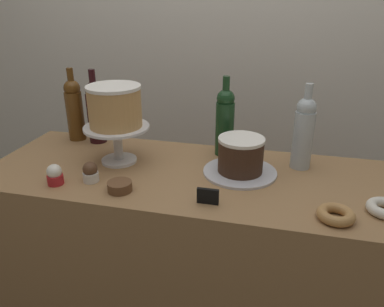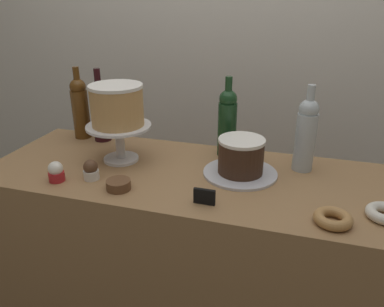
{
  "view_description": "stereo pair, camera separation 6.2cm",
  "coord_description": "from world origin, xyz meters",
  "px_view_note": "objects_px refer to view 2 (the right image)",
  "views": [
    {
      "loc": [
        0.3,
        -1.22,
        1.53
      ],
      "look_at": [
        0.0,
        0.0,
        0.99
      ],
      "focal_mm": 34.96,
      "sensor_mm": 36.0,
      "label": 1
    },
    {
      "loc": [
        0.36,
        -1.2,
        1.53
      ],
      "look_at": [
        0.0,
        0.0,
        0.99
      ],
      "focal_mm": 34.96,
      "sensor_mm": 36.0,
      "label": 2
    }
  ],
  "objects_px": {
    "chocolate_round_cake": "(241,156)",
    "wine_bottle_amber": "(80,107)",
    "cupcake_vanilla": "(56,172)",
    "price_sign_chalkboard": "(204,197)",
    "white_layer_cake": "(117,105)",
    "cupcake_chocolate": "(91,170)",
    "wine_bottle_dark_red": "(100,109)",
    "cake_stand_pedestal": "(119,136)",
    "wine_bottle_green": "(227,121)",
    "donut_maple": "(333,218)",
    "cookie_stack": "(118,185)",
    "wine_bottle_clear": "(306,134)"
  },
  "relations": [
    {
      "from": "chocolate_round_cake",
      "to": "wine_bottle_dark_red",
      "type": "distance_m",
      "value": 0.69
    },
    {
      "from": "wine_bottle_green",
      "to": "donut_maple",
      "type": "distance_m",
      "value": 0.59
    },
    {
      "from": "wine_bottle_green",
      "to": "price_sign_chalkboard",
      "type": "relative_size",
      "value": 4.65
    },
    {
      "from": "cupcake_chocolate",
      "to": "cookie_stack",
      "type": "distance_m",
      "value": 0.14
    },
    {
      "from": "wine_bottle_clear",
      "to": "wine_bottle_dark_red",
      "type": "distance_m",
      "value": 0.88
    },
    {
      "from": "chocolate_round_cake",
      "to": "wine_bottle_amber",
      "type": "bearing_deg",
      "value": 166.57
    },
    {
      "from": "wine_bottle_clear",
      "to": "donut_maple",
      "type": "height_order",
      "value": "wine_bottle_clear"
    },
    {
      "from": "wine_bottle_amber",
      "to": "cookie_stack",
      "type": "bearing_deg",
      "value": -46.72
    },
    {
      "from": "donut_maple",
      "to": "price_sign_chalkboard",
      "type": "relative_size",
      "value": 1.6
    },
    {
      "from": "chocolate_round_cake",
      "to": "price_sign_chalkboard",
      "type": "distance_m",
      "value": 0.26
    },
    {
      "from": "cake_stand_pedestal",
      "to": "price_sign_chalkboard",
      "type": "distance_m",
      "value": 0.48
    },
    {
      "from": "cake_stand_pedestal",
      "to": "donut_maple",
      "type": "bearing_deg",
      "value": -16.52
    },
    {
      "from": "cupcake_vanilla",
      "to": "cupcake_chocolate",
      "type": "bearing_deg",
      "value": 23.68
    },
    {
      "from": "cake_stand_pedestal",
      "to": "chocolate_round_cake",
      "type": "relative_size",
      "value": 1.5
    },
    {
      "from": "wine_bottle_dark_red",
      "to": "price_sign_chalkboard",
      "type": "bearing_deg",
      "value": -35.42
    },
    {
      "from": "chocolate_round_cake",
      "to": "price_sign_chalkboard",
      "type": "bearing_deg",
      "value": -106.54
    },
    {
      "from": "chocolate_round_cake",
      "to": "donut_maple",
      "type": "bearing_deg",
      "value": -37.86
    },
    {
      "from": "white_layer_cake",
      "to": "cookie_stack",
      "type": "relative_size",
      "value": 2.43
    },
    {
      "from": "cake_stand_pedestal",
      "to": "cupcake_chocolate",
      "type": "bearing_deg",
      "value": -98.29
    },
    {
      "from": "donut_maple",
      "to": "price_sign_chalkboard",
      "type": "xyz_separation_m",
      "value": [
        -0.39,
        -0.0,
        0.01
      ]
    },
    {
      "from": "chocolate_round_cake",
      "to": "wine_bottle_amber",
      "type": "relative_size",
      "value": 0.52
    },
    {
      "from": "wine_bottle_amber",
      "to": "wine_bottle_dark_red",
      "type": "height_order",
      "value": "same"
    },
    {
      "from": "wine_bottle_green",
      "to": "donut_maple",
      "type": "bearing_deg",
      "value": -45.84
    },
    {
      "from": "cake_stand_pedestal",
      "to": "wine_bottle_clear",
      "type": "relative_size",
      "value": 0.78
    },
    {
      "from": "wine_bottle_clear",
      "to": "wine_bottle_amber",
      "type": "bearing_deg",
      "value": 175.82
    },
    {
      "from": "chocolate_round_cake",
      "to": "wine_bottle_green",
      "type": "bearing_deg",
      "value": 117.42
    },
    {
      "from": "white_layer_cake",
      "to": "cookie_stack",
      "type": "xyz_separation_m",
      "value": [
        0.1,
        -0.22,
        -0.21
      ]
    },
    {
      "from": "cake_stand_pedestal",
      "to": "wine_bottle_amber",
      "type": "distance_m",
      "value": 0.35
    },
    {
      "from": "price_sign_chalkboard",
      "to": "cookie_stack",
      "type": "bearing_deg",
      "value": 177.89
    },
    {
      "from": "cake_stand_pedestal",
      "to": "wine_bottle_green",
      "type": "xyz_separation_m",
      "value": [
        0.39,
        0.18,
        0.04
      ]
    },
    {
      "from": "chocolate_round_cake",
      "to": "cookie_stack",
      "type": "xyz_separation_m",
      "value": [
        -0.38,
        -0.23,
        -0.06
      ]
    },
    {
      "from": "cupcake_chocolate",
      "to": "cookie_stack",
      "type": "xyz_separation_m",
      "value": [
        0.13,
        -0.04,
        -0.02
      ]
    },
    {
      "from": "wine_bottle_green",
      "to": "wine_bottle_dark_red",
      "type": "distance_m",
      "value": 0.58
    },
    {
      "from": "wine_bottle_dark_red",
      "to": "wine_bottle_amber",
      "type": "bearing_deg",
      "value": 175.96
    },
    {
      "from": "wine_bottle_clear",
      "to": "cupcake_chocolate",
      "type": "height_order",
      "value": "wine_bottle_clear"
    },
    {
      "from": "chocolate_round_cake",
      "to": "cupcake_chocolate",
      "type": "relative_size",
      "value": 2.27
    },
    {
      "from": "cake_stand_pedestal",
      "to": "wine_bottle_amber",
      "type": "xyz_separation_m",
      "value": [
        -0.29,
        0.19,
        0.04
      ]
    },
    {
      "from": "cupcake_vanilla",
      "to": "price_sign_chalkboard",
      "type": "height_order",
      "value": "cupcake_vanilla"
    },
    {
      "from": "wine_bottle_amber",
      "to": "cupcake_vanilla",
      "type": "xyz_separation_m",
      "value": [
        0.15,
        -0.42,
        -0.11
      ]
    },
    {
      "from": "cake_stand_pedestal",
      "to": "wine_bottle_green",
      "type": "distance_m",
      "value": 0.43
    },
    {
      "from": "wine_bottle_green",
      "to": "cupcake_vanilla",
      "type": "xyz_separation_m",
      "value": [
        -0.53,
        -0.41,
        -0.11
      ]
    },
    {
      "from": "white_layer_cake",
      "to": "cupcake_chocolate",
      "type": "relative_size",
      "value": 2.74
    },
    {
      "from": "cupcake_vanilla",
      "to": "price_sign_chalkboard",
      "type": "distance_m",
      "value": 0.55
    },
    {
      "from": "wine_bottle_clear",
      "to": "cookie_stack",
      "type": "bearing_deg",
      "value": -149.99
    },
    {
      "from": "wine_bottle_amber",
      "to": "wine_bottle_dark_red",
      "type": "xyz_separation_m",
      "value": [
        0.11,
        -0.01,
        0.0
      ]
    },
    {
      "from": "cake_stand_pedestal",
      "to": "wine_bottle_amber",
      "type": "relative_size",
      "value": 0.78
    },
    {
      "from": "donut_maple",
      "to": "wine_bottle_amber",
      "type": "bearing_deg",
      "value": 158.47
    },
    {
      "from": "wine_bottle_clear",
      "to": "wine_bottle_green",
      "type": "distance_m",
      "value": 0.31
    },
    {
      "from": "wine_bottle_dark_red",
      "to": "cupcake_vanilla",
      "type": "bearing_deg",
      "value": -83.8
    },
    {
      "from": "cake_stand_pedestal",
      "to": "wine_bottle_dark_red",
      "type": "bearing_deg",
      "value": 134.7
    }
  ]
}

